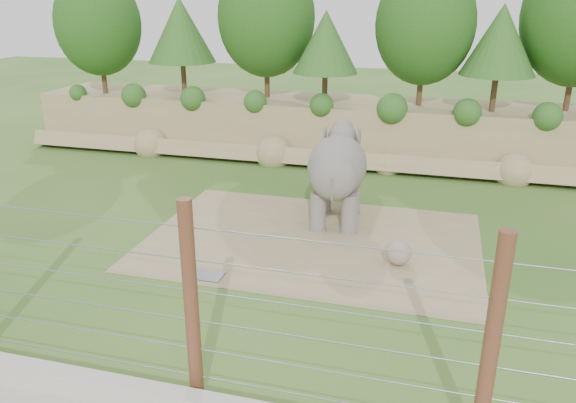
# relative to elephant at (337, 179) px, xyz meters

# --- Properties ---
(ground) EXTENTS (90.00, 90.00, 0.00)m
(ground) POSITION_rel_elephant_xyz_m (-0.92, -4.63, -1.52)
(ground) COLOR #2F641E
(ground) RESTS_ON ground
(back_embankment) EXTENTS (30.00, 5.52, 8.77)m
(back_embankment) POSITION_rel_elephant_xyz_m (-0.33, 8.05, 2.45)
(back_embankment) COLOR #908256
(back_embankment) RESTS_ON ground
(dirt_patch) EXTENTS (10.00, 7.00, 0.02)m
(dirt_patch) POSITION_rel_elephant_xyz_m (-0.42, -1.63, -1.51)
(dirt_patch) COLOR #987D5D
(dirt_patch) RESTS_ON ground
(drain_grate) EXTENTS (1.00, 0.60, 0.03)m
(drain_grate) POSITION_rel_elephant_xyz_m (-2.70, -4.63, -1.48)
(drain_grate) COLOR #262628
(drain_grate) RESTS_ON dirt_patch
(elephant) EXTENTS (1.92, 3.88, 3.04)m
(elephant) POSITION_rel_elephant_xyz_m (0.00, 0.00, 0.00)
(elephant) COLOR slate
(elephant) RESTS_ON ground
(stone_ball) EXTENTS (0.72, 0.72, 0.72)m
(stone_ball) POSITION_rel_elephant_xyz_m (2.25, -2.58, -1.14)
(stone_ball) COLOR gray
(stone_ball) RESTS_ON dirt_patch
(barrier_fence) EXTENTS (20.26, 0.26, 4.00)m
(barrier_fence) POSITION_rel_elephant_xyz_m (-0.92, -9.13, 0.48)
(barrier_fence) COLOR #55301B
(barrier_fence) RESTS_ON ground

